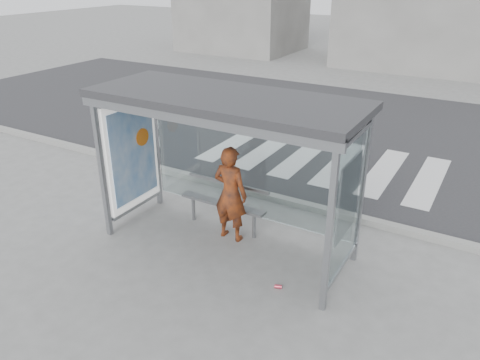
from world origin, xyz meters
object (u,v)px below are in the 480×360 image
at_px(bus_shelter, 207,131).
at_px(soda_can, 278,287).
at_px(person, 230,194).
at_px(bench, 223,203).

relative_size(bus_shelter, soda_can, 39.47).
xyz_separation_m(bus_shelter, person, (0.29, 0.22, -1.14)).
distance_m(person, bench, 0.49).
bearing_deg(soda_can, bench, 146.04).
bearing_deg(person, bus_shelter, 38.59).
xyz_separation_m(bus_shelter, soda_can, (1.64, -0.66, -1.95)).
bearing_deg(person, soda_can, 147.55).
distance_m(person, soda_can, 1.81).
bearing_deg(person, bench, -36.84).
height_order(person, soda_can, person).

